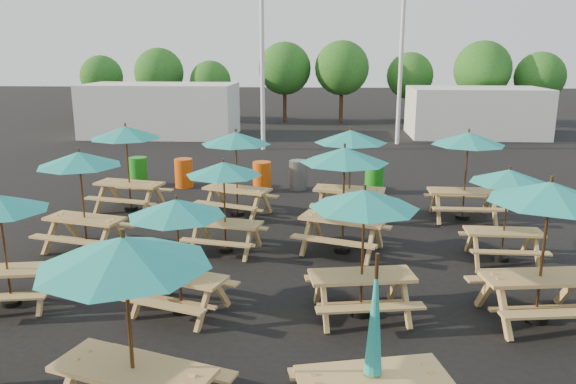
# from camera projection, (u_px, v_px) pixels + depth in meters

# --- Properties ---
(ground) EXTENTS (120.00, 120.00, 0.00)m
(ground) POSITION_uv_depth(u_px,v_px,m) (284.00, 255.00, 12.83)
(ground) COLOR black
(ground) RESTS_ON ground
(picnic_unit_1) EXTENTS (1.97, 1.97, 2.11)m
(picnic_unit_1) POSITION_uv_depth(u_px,v_px,m) (0.00, 211.00, 9.86)
(picnic_unit_1) COLOR tan
(picnic_unit_1) RESTS_ON ground
(picnic_unit_2) EXTENTS (2.31, 2.31, 2.35)m
(picnic_unit_2) POSITION_uv_depth(u_px,v_px,m) (80.00, 166.00, 12.66)
(picnic_unit_2) COLOR tan
(picnic_unit_2) RESTS_ON ground
(picnic_unit_3) EXTENTS (2.40, 2.40, 2.48)m
(picnic_unit_3) POSITION_uv_depth(u_px,v_px,m) (126.00, 138.00, 15.88)
(picnic_unit_3) COLOR tan
(picnic_unit_3) RESTS_ON ground
(picnic_unit_4) EXTENTS (2.55, 2.55, 2.52)m
(picnic_unit_4) POSITION_uv_depth(u_px,v_px,m) (125.00, 266.00, 6.41)
(picnic_unit_4) COLOR tan
(picnic_unit_4) RESTS_ON ground
(picnic_unit_5) EXTENTS (2.15, 2.15, 2.10)m
(picnic_unit_5) POSITION_uv_depth(u_px,v_px,m) (177.00, 216.00, 9.58)
(picnic_unit_5) COLOR tan
(picnic_unit_5) RESTS_ON ground
(picnic_unit_6) EXTENTS (2.02, 2.02, 2.13)m
(picnic_unit_6) POSITION_uv_depth(u_px,v_px,m) (224.00, 175.00, 12.60)
(picnic_unit_6) COLOR tan
(picnic_unit_6) RESTS_ON ground
(picnic_unit_7) EXTENTS (2.47, 2.47, 2.39)m
(picnic_unit_7) POSITION_uv_depth(u_px,v_px,m) (236.00, 144.00, 15.39)
(picnic_unit_7) COLOR tan
(picnic_unit_7) RESTS_ON ground
(picnic_unit_8) EXTENTS (2.11, 1.94, 2.31)m
(picnic_unit_8) POSITION_uv_depth(u_px,v_px,m) (373.00, 361.00, 6.66)
(picnic_unit_8) COLOR tan
(picnic_unit_8) RESTS_ON ground
(picnic_unit_9) EXTENTS (2.15, 2.15, 2.30)m
(picnic_unit_9) POSITION_uv_depth(u_px,v_px,m) (364.00, 208.00, 9.42)
(picnic_unit_9) COLOR tan
(picnic_unit_9) RESTS_ON ground
(picnic_unit_10) EXTENTS (2.54, 2.54, 2.47)m
(picnic_unit_10) POSITION_uv_depth(u_px,v_px,m) (344.00, 163.00, 12.50)
(picnic_unit_10) COLOR tan
(picnic_unit_10) RESTS_ON ground
(picnic_unit_11) EXTENTS (2.29, 2.29, 2.47)m
(picnic_unit_11) POSITION_uv_depth(u_px,v_px,m) (351.00, 143.00, 15.20)
(picnic_unit_11) COLOR tan
(picnic_unit_11) RESTS_ON ground
(picnic_unit_13) EXTENTS (2.27, 2.27, 2.49)m
(picnic_unit_13) POSITION_uv_depth(u_px,v_px,m) (549.00, 202.00, 9.17)
(picnic_unit_13) COLOR tan
(picnic_unit_13) RESTS_ON ground
(picnic_unit_14) EXTENTS (1.71, 1.71, 2.09)m
(picnic_unit_14) POSITION_uv_depth(u_px,v_px,m) (509.00, 183.00, 12.03)
(picnic_unit_14) COLOR tan
(picnic_unit_14) RESTS_ON ground
(picnic_unit_15) EXTENTS (1.98, 1.98, 2.44)m
(picnic_unit_15) POSITION_uv_depth(u_px,v_px,m) (468.00, 145.00, 15.04)
(picnic_unit_15) COLOR tan
(picnic_unit_15) RESTS_ON ground
(waste_bin_0) EXTENTS (0.61, 0.61, 0.98)m
(waste_bin_0) POSITION_uv_depth(u_px,v_px,m) (139.00, 171.00, 19.31)
(waste_bin_0) COLOR #1A8618
(waste_bin_0) RESTS_ON ground
(waste_bin_1) EXTENTS (0.61, 0.61, 0.98)m
(waste_bin_1) POSITION_uv_depth(u_px,v_px,m) (184.00, 173.00, 19.05)
(waste_bin_1) COLOR #DF540D
(waste_bin_1) RESTS_ON ground
(waste_bin_2) EXTENTS (0.61, 0.61, 0.98)m
(waste_bin_2) POSITION_uv_depth(u_px,v_px,m) (262.00, 176.00, 18.53)
(waste_bin_2) COLOR #DF540D
(waste_bin_2) RESTS_ON ground
(waste_bin_3) EXTENTS (0.61, 0.61, 0.98)m
(waste_bin_3) POSITION_uv_depth(u_px,v_px,m) (298.00, 175.00, 18.76)
(waste_bin_3) COLOR gray
(waste_bin_3) RESTS_ON ground
(waste_bin_4) EXTENTS (0.61, 0.61, 0.98)m
(waste_bin_4) POSITION_uv_depth(u_px,v_px,m) (374.00, 178.00, 18.29)
(waste_bin_4) COLOR #1A8618
(waste_bin_4) RESTS_ON ground
(mast_0) EXTENTS (0.20, 0.20, 12.00)m
(mast_0) POSITION_uv_depth(u_px,v_px,m) (262.00, 17.00, 25.03)
(mast_0) COLOR silver
(mast_0) RESTS_ON ground
(mast_1) EXTENTS (0.20, 0.20, 12.00)m
(mast_1) POSITION_uv_depth(u_px,v_px,m) (403.00, 19.00, 26.54)
(mast_1) COLOR silver
(mast_1) RESTS_ON ground
(event_tent_0) EXTENTS (8.00, 4.00, 2.80)m
(event_tent_0) POSITION_uv_depth(u_px,v_px,m) (161.00, 110.00, 30.41)
(event_tent_0) COLOR silver
(event_tent_0) RESTS_ON ground
(event_tent_1) EXTENTS (7.00, 4.00, 2.60)m
(event_tent_1) POSITION_uv_depth(u_px,v_px,m) (475.00, 112.00, 30.31)
(event_tent_1) COLOR silver
(event_tent_1) RESTS_ON ground
(tree_0) EXTENTS (2.80, 2.80, 4.24)m
(tree_0) POSITION_uv_depth(u_px,v_px,m) (102.00, 77.00, 37.46)
(tree_0) COLOR #382314
(tree_0) RESTS_ON ground
(tree_1) EXTENTS (3.11, 3.11, 4.72)m
(tree_1) POSITION_uv_depth(u_px,v_px,m) (159.00, 73.00, 35.80)
(tree_1) COLOR #382314
(tree_1) RESTS_ON ground
(tree_2) EXTENTS (2.59, 2.59, 3.93)m
(tree_2) POSITION_uv_depth(u_px,v_px,m) (211.00, 81.00, 35.47)
(tree_2) COLOR #382314
(tree_2) RESTS_ON ground
(tree_3) EXTENTS (3.36, 3.36, 5.09)m
(tree_3) POSITION_uv_depth(u_px,v_px,m) (285.00, 69.00, 36.01)
(tree_3) COLOR #382314
(tree_3) RESTS_ON ground
(tree_4) EXTENTS (3.41, 3.41, 5.17)m
(tree_4) POSITION_uv_depth(u_px,v_px,m) (342.00, 68.00, 35.32)
(tree_4) COLOR #382314
(tree_4) RESTS_ON ground
(tree_5) EXTENTS (2.94, 2.94, 4.45)m
(tree_5) POSITION_uv_depth(u_px,v_px,m) (410.00, 76.00, 35.57)
(tree_5) COLOR #382314
(tree_5) RESTS_ON ground
(tree_6) EXTENTS (3.38, 3.38, 5.13)m
(tree_6) POSITION_uv_depth(u_px,v_px,m) (482.00, 70.00, 33.48)
(tree_6) COLOR #382314
(tree_6) RESTS_ON ground
(tree_7) EXTENTS (2.95, 2.95, 4.48)m
(tree_7) POSITION_uv_depth(u_px,v_px,m) (540.00, 77.00, 33.39)
(tree_7) COLOR #382314
(tree_7) RESTS_ON ground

